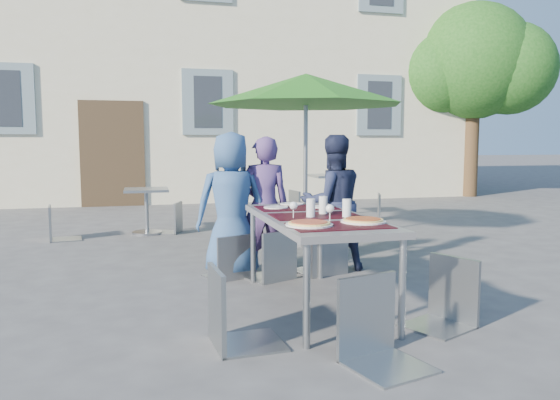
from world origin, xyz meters
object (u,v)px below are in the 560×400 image
object	(u,v)px
child_0	(232,204)
child_1	(264,206)
bg_chair_l_0	(57,202)
chair_1	(273,225)
chair_3	(232,258)
chair_4	(447,251)
cafe_table_1	(331,188)
cafe_table_0	(147,205)
bg_chair_l_1	(300,187)
bg_chair_r_0	(172,199)
child_2	(333,203)
chair_5	(378,269)
pizza_near_left	(309,224)
dining_table	(315,223)
chair_0	(230,230)
patio_umbrella	(306,91)
bg_chair_r_1	(374,191)
chair_2	(324,217)
pizza_near_right	(363,220)

from	to	relation	value
child_0	child_1	distance (m)	0.34
bg_chair_l_0	chair_1	bearing A→B (deg)	-50.43
chair_3	chair_4	bearing A→B (deg)	1.13
cafe_table_1	bg_chair_l_0	bearing A→B (deg)	-163.36
cafe_table_0	bg_chair_l_1	distance (m)	2.60
bg_chair_l_0	bg_chair_r_0	size ratio (longest dim) A/B	1.05
child_2	child_0	bearing A→B (deg)	-0.24
cafe_table_1	chair_5	bearing A→B (deg)	-107.23
chair_5	bg_chair_l_0	distance (m)	5.55
pizza_near_left	child_1	xyz separation A→B (m)	(0.06, 1.72, -0.07)
dining_table	cafe_table_1	world-z (taller)	cafe_table_1
chair_3	cafe_table_1	bearing A→B (deg)	64.56
chair_0	chair_4	world-z (taller)	chair_4
patio_umbrella	cafe_table_1	size ratio (longest dim) A/B	3.35
dining_table	child_1	bearing A→B (deg)	97.02
pizza_near_left	chair_0	world-z (taller)	chair_0
pizza_near_left	cafe_table_1	size ratio (longest dim) A/B	0.45
cafe_table_0	cafe_table_1	bearing A→B (deg)	18.73
child_1	bg_chair_r_0	xyz separation A→B (m)	(-0.77, 2.79, -0.20)
child_2	bg_chair_r_1	world-z (taller)	child_2
chair_2	cafe_table_1	xyz separation A→B (m)	(1.53, 4.07, -0.06)
chair_0	bg_chair_l_0	distance (m)	3.33
pizza_near_left	chair_5	world-z (taller)	chair_5
chair_3	chair_5	xyz separation A→B (m)	(0.81, -0.48, -0.01)
child_0	child_2	bearing A→B (deg)	-175.41
chair_0	bg_chair_l_1	size ratio (longest dim) A/B	0.82
pizza_near_right	chair_2	world-z (taller)	chair_2
child_1	patio_umbrella	distance (m)	2.15
cafe_table_0	bg_chair_l_1	world-z (taller)	bg_chair_l_1
pizza_near_left	dining_table	bearing A→B (deg)	67.30
patio_umbrella	bg_chair_r_1	xyz separation A→B (m)	(1.83, 1.88, -1.50)
child_1	chair_3	distance (m)	2.03
pizza_near_right	bg_chair_l_1	world-z (taller)	bg_chair_l_1
chair_2	chair_5	xyz separation A→B (m)	(-0.42, -2.21, -0.00)
chair_1	chair_2	xyz separation A→B (m)	(0.55, 0.10, 0.04)
chair_0	chair_5	distance (m)	2.33
chair_0	bg_chair_l_0	world-z (taller)	bg_chair_l_0
child_2	chair_0	size ratio (longest dim) A/B	1.69
chair_2	chair_1	bearing A→B (deg)	-169.55
chair_3	child_0	bearing A→B (deg)	80.71
child_0	bg_chair_r_1	bearing A→B (deg)	-127.76
pizza_near_right	bg_chair_l_0	size ratio (longest dim) A/B	0.37
chair_4	child_1	bearing A→B (deg)	116.45
chair_3	bg_chair_r_1	bearing A→B (deg)	57.44
chair_0	chair_2	xyz separation A→B (m)	(0.96, -0.05, 0.10)
child_0	bg_chair_r_1	world-z (taller)	child_0
dining_table	chair_1	bearing A→B (deg)	97.65
pizza_near_left	chair_1	size ratio (longest dim) A/B	0.36
chair_2	bg_chair_l_1	distance (m)	3.65
pizza_near_right	child_2	xyz separation A→B (m)	(0.36, 1.65, -0.06)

